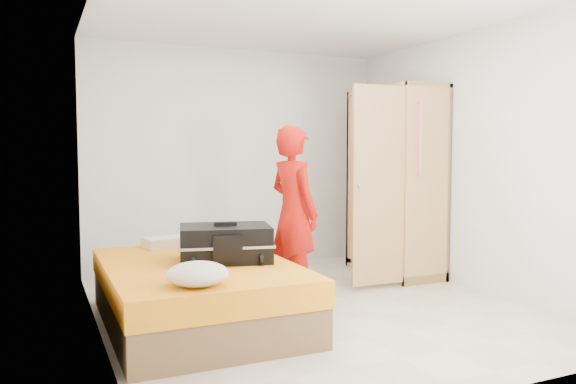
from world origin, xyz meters
name	(u,v)px	position (x,y,z in m)	size (l,w,h in m)	color
room	(313,162)	(0.00, 0.00, 1.30)	(4.00, 4.02, 2.60)	beige
bed	(197,293)	(-1.05, -0.02, 0.25)	(1.42, 2.02, 0.50)	brown
wardrobe	(394,187)	(1.45, 0.86, 1.00)	(1.17, 1.20, 2.10)	tan
person	(294,213)	(-0.02, 0.35, 0.82)	(0.60, 0.39, 1.63)	red
suitcase	(225,243)	(-0.82, -0.04, 0.64)	(0.85, 0.70, 0.32)	black
round_cushion	(198,274)	(-1.25, -0.78, 0.58)	(0.42, 0.42, 0.16)	white
pillow	(171,242)	(-1.07, 0.83, 0.55)	(0.50, 0.25, 0.09)	white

